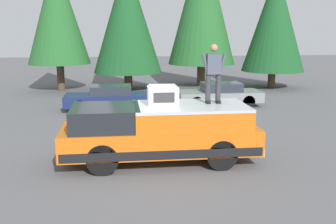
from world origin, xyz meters
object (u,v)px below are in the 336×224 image
at_px(pickup_truck, 160,132).
at_px(parked_car_navy, 109,98).
at_px(compressor_unit, 163,95).
at_px(person_on_truck_bed, 213,72).
at_px(parked_car_grey, 220,94).

bearing_deg(pickup_truck, parked_car_navy, 11.56).
height_order(pickup_truck, compressor_unit, compressor_unit).
xyz_separation_m(compressor_unit, person_on_truck_bed, (0.10, -1.47, 0.62)).
distance_m(pickup_truck, parked_car_navy, 7.97).
height_order(compressor_unit, parked_car_grey, compressor_unit).
height_order(person_on_truck_bed, parked_car_grey, person_on_truck_bed).
bearing_deg(person_on_truck_bed, pickup_truck, 96.72).
xyz_separation_m(person_on_truck_bed, parked_car_navy, (7.62, 3.16, -1.97)).
bearing_deg(parked_car_navy, parked_car_grey, -86.77).
relative_size(compressor_unit, parked_car_navy, 0.20).
bearing_deg(person_on_truck_bed, parked_car_navy, 22.51).
bearing_deg(compressor_unit, parked_car_grey, -24.87).
relative_size(pickup_truck, parked_car_grey, 1.35).
distance_m(pickup_truck, parked_car_grey, 8.97).
relative_size(pickup_truck, parked_car_navy, 1.35).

